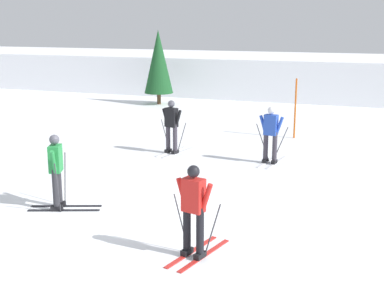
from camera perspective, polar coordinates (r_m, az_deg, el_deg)
ground_plane at (r=12.04m, az=-8.82°, el=-6.98°), size 120.00×120.00×0.00m
far_snow_ridge at (r=31.24m, az=9.43°, el=7.49°), size 80.00×7.90×2.14m
skier_black at (r=16.55m, az=-2.23°, el=2.05°), size 0.97×1.64×1.71m
skier_blue at (r=15.52m, az=8.57°, el=1.16°), size 0.99×1.64×1.71m
skier_red at (r=9.27m, az=0.19°, el=-7.06°), size 0.98×1.64×1.71m
skier_green at (r=12.00m, az=-14.53°, el=-2.72°), size 1.63×0.95×1.71m
trail_marker_pole at (r=19.07m, az=11.18°, el=3.80°), size 0.06×0.06×2.15m
conifer_far_right at (r=26.46m, az=-3.67°, el=8.93°), size 1.45×1.45×3.71m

